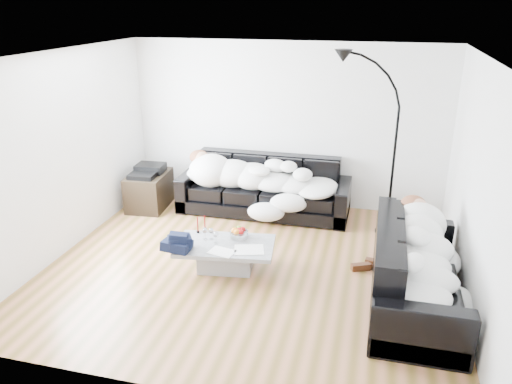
% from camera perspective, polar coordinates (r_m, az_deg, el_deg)
% --- Properties ---
extents(ground, '(5.00, 5.00, 0.00)m').
position_cam_1_polar(ground, '(6.40, -0.67, -8.48)').
color(ground, brown).
rests_on(ground, ground).
extents(wall_back, '(5.00, 0.02, 2.60)m').
position_cam_1_polar(wall_back, '(7.98, 3.48, 7.58)').
color(wall_back, silver).
rests_on(wall_back, ground).
extents(wall_left, '(0.02, 4.50, 2.60)m').
position_cam_1_polar(wall_left, '(6.92, -21.19, 4.06)').
color(wall_left, silver).
rests_on(wall_left, ground).
extents(wall_right, '(0.02, 4.50, 2.60)m').
position_cam_1_polar(wall_right, '(5.79, 23.94, 0.46)').
color(wall_right, silver).
rests_on(wall_right, ground).
extents(ceiling, '(5.00, 5.00, 0.00)m').
position_cam_1_polar(ceiling, '(5.60, -0.78, 15.35)').
color(ceiling, white).
rests_on(ceiling, ground).
extents(sofa_back, '(2.66, 0.92, 0.87)m').
position_cam_1_polar(sofa_back, '(7.81, 0.91, 0.67)').
color(sofa_back, black).
rests_on(sofa_back, ground).
extents(sofa_right, '(0.93, 2.18, 0.88)m').
position_cam_1_polar(sofa_right, '(5.76, 18.00, -8.19)').
color(sofa_right, black).
rests_on(sofa_right, ground).
extents(sleeper_back, '(2.25, 0.78, 0.45)m').
position_cam_1_polar(sleeper_back, '(7.70, 0.83, 2.01)').
color(sleeper_back, white).
rests_on(sleeper_back, sofa_back).
extents(sleeper_right, '(0.79, 1.87, 0.46)m').
position_cam_1_polar(sleeper_right, '(5.67, 18.23, -6.36)').
color(sleeper_right, white).
rests_on(sleeper_right, sofa_right).
extents(teal_cushion, '(0.42, 0.38, 0.20)m').
position_cam_1_polar(teal_cushion, '(6.25, 17.46, -2.94)').
color(teal_cushion, '#0F6B4B').
rests_on(teal_cushion, sofa_right).
extents(coffee_table, '(1.28, 0.85, 0.35)m').
position_cam_1_polar(coffee_table, '(6.27, -3.51, -7.37)').
color(coffee_table, '#939699').
rests_on(coffee_table, ground).
extents(fruit_bowl, '(0.30, 0.30, 0.14)m').
position_cam_1_polar(fruit_bowl, '(6.31, -1.95, -4.65)').
color(fruit_bowl, white).
rests_on(fruit_bowl, coffee_table).
extents(wine_glass_a, '(0.08, 0.08, 0.15)m').
position_cam_1_polar(wine_glass_a, '(6.29, -5.14, -4.79)').
color(wine_glass_a, white).
rests_on(wine_glass_a, coffee_table).
extents(wine_glass_b, '(0.07, 0.07, 0.16)m').
position_cam_1_polar(wine_glass_b, '(6.29, -5.85, -4.77)').
color(wine_glass_b, white).
rests_on(wine_glass_b, coffee_table).
extents(wine_glass_c, '(0.08, 0.08, 0.16)m').
position_cam_1_polar(wine_glass_c, '(6.18, -4.60, -5.23)').
color(wine_glass_c, white).
rests_on(wine_glass_c, coffee_table).
extents(candle_left, '(0.05, 0.05, 0.21)m').
position_cam_1_polar(candle_left, '(6.47, -6.68, -3.78)').
color(candle_left, maroon).
rests_on(candle_left, coffee_table).
extents(candle_right, '(0.04, 0.04, 0.22)m').
position_cam_1_polar(candle_right, '(6.48, -5.87, -3.66)').
color(candle_right, maroon).
rests_on(candle_right, coffee_table).
extents(newspaper_a, '(0.41, 0.36, 0.01)m').
position_cam_1_polar(newspaper_a, '(6.04, -0.80, -6.58)').
color(newspaper_a, silver).
rests_on(newspaper_a, coffee_table).
extents(newspaper_b, '(0.34, 0.27, 0.01)m').
position_cam_1_polar(newspaper_b, '(6.00, -3.91, -6.81)').
color(newspaper_b, silver).
rests_on(newspaper_b, coffee_table).
extents(navy_jacket, '(0.41, 0.37, 0.18)m').
position_cam_1_polar(navy_jacket, '(6.05, -8.94, -5.11)').
color(navy_jacket, black).
rests_on(navy_jacket, coffee_table).
extents(shoes, '(0.46, 0.38, 0.09)m').
position_cam_1_polar(shoes, '(6.50, 12.60, -8.10)').
color(shoes, '#472311').
rests_on(shoes, ground).
extents(av_cabinet, '(0.63, 0.86, 0.57)m').
position_cam_1_polar(av_cabinet, '(8.25, -12.09, 0.19)').
color(av_cabinet, black).
rests_on(av_cabinet, ground).
extents(stereo, '(0.46, 0.37, 0.13)m').
position_cam_1_polar(stereo, '(8.13, -12.28, 2.48)').
color(stereo, black).
rests_on(stereo, av_cabinet).
extents(floor_lamp, '(0.85, 0.42, 2.25)m').
position_cam_1_polar(floor_lamp, '(7.11, 15.48, 3.69)').
color(floor_lamp, black).
rests_on(floor_lamp, ground).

